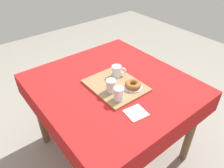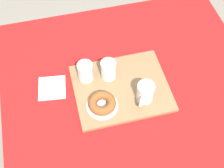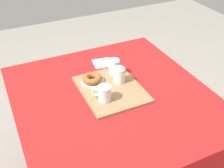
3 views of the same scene
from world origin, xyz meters
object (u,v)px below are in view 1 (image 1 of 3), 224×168
at_px(dining_table, 112,94).
at_px(serving_tray, 115,85).
at_px(tea_mug_left, 117,71).
at_px(paper_napkin, 136,113).
at_px(sugar_donut_left, 133,84).
at_px(water_glass_far, 119,94).
at_px(donut_plate_left, 133,87).
at_px(water_glass_near, 111,86).

distance_m(dining_table, serving_tray, 0.12).
bearing_deg(tea_mug_left, serving_tray, -44.01).
height_order(tea_mug_left, paper_napkin, tea_mug_left).
xyz_separation_m(tea_mug_left, sugar_donut_left, (0.18, -0.00, -0.01)).
bearing_deg(sugar_donut_left, water_glass_far, -77.20).
bearing_deg(water_glass_far, donut_plate_left, 102.80).
bearing_deg(tea_mug_left, water_glass_far, -36.90).
distance_m(donut_plate_left, sugar_donut_left, 0.02).
bearing_deg(water_glass_near, tea_mug_left, 128.63).
distance_m(water_glass_far, sugar_donut_left, 0.17).
height_order(serving_tray, water_glass_near, water_glass_near).
distance_m(tea_mug_left, water_glass_far, 0.27).
relative_size(tea_mug_left, donut_plate_left, 0.75).
bearing_deg(paper_napkin, donut_plate_left, 141.54).
height_order(water_glass_far, donut_plate_left, water_glass_far).
distance_m(dining_table, donut_plate_left, 0.20).
bearing_deg(tea_mug_left, donut_plate_left, -1.08).
xyz_separation_m(water_glass_far, paper_napkin, (0.16, 0.01, -0.05)).
bearing_deg(water_glass_near, dining_table, 137.07).
bearing_deg(tea_mug_left, dining_table, -64.73).
bearing_deg(sugar_donut_left, serving_tray, -143.79).
bearing_deg(dining_table, water_glass_far, -27.16).
distance_m(water_glass_near, sugar_donut_left, 0.16).
bearing_deg(water_glass_far, dining_table, 152.84).
height_order(dining_table, serving_tray, serving_tray).
height_order(dining_table, donut_plate_left, donut_plate_left).
xyz_separation_m(serving_tray, donut_plate_left, (0.10, 0.07, 0.01)).
relative_size(donut_plate_left, paper_napkin, 1.09).
bearing_deg(serving_tray, tea_mug_left, 135.99).
distance_m(serving_tray, sugar_donut_left, 0.13).
relative_size(dining_table, water_glass_near, 12.46).
relative_size(serving_tray, water_glass_near, 4.48).
xyz_separation_m(water_glass_near, sugar_donut_left, (0.06, 0.15, -0.01)).
relative_size(serving_tray, water_glass_far, 4.48).
height_order(tea_mug_left, donut_plate_left, tea_mug_left).
bearing_deg(donut_plate_left, water_glass_far, -77.20).
bearing_deg(dining_table, tea_mug_left, 115.27).
distance_m(dining_table, paper_napkin, 0.37).
xyz_separation_m(donut_plate_left, sugar_donut_left, (0.00, 0.00, 0.02)).
relative_size(serving_tray, sugar_donut_left, 3.52).
xyz_separation_m(serving_tray, sugar_donut_left, (0.10, 0.07, 0.03)).
bearing_deg(dining_table, paper_napkin, -14.25).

